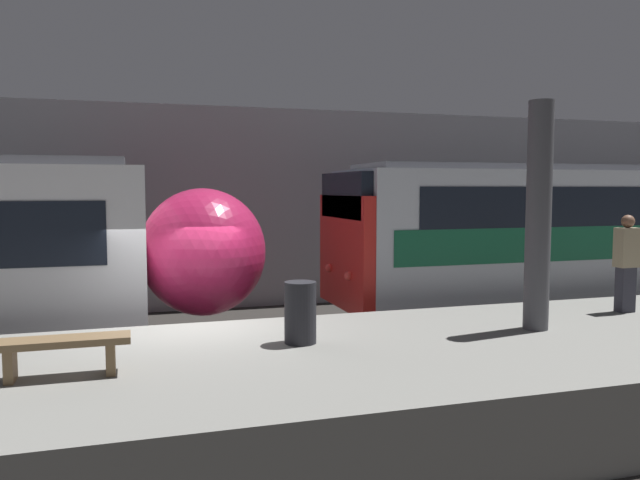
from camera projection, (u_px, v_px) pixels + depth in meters
name	position (u px, v px, depth m)	size (l,w,h in m)	color
ground_plane	(188.00, 388.00, 9.93)	(120.00, 120.00, 0.00)	#282623
platform	(204.00, 403.00, 7.71)	(40.00, 4.56, 1.05)	slate
station_rear_barrier	(162.00, 209.00, 15.95)	(50.00, 0.15, 5.31)	#939399
support_pillar_near	(538.00, 216.00, 9.30)	(0.37, 0.37, 3.42)	#47474C
person_waiting	(626.00, 261.00, 10.68)	(0.38, 0.24, 1.67)	#2D2D38
platform_bench	(61.00, 348.00, 6.99)	(1.50, 0.40, 0.45)	brown
trash_bin	(300.00, 312.00, 8.55)	(0.44, 0.44, 0.85)	#232328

